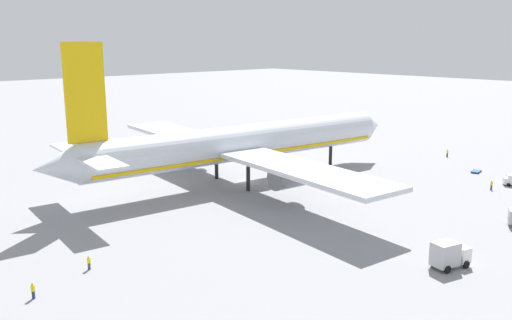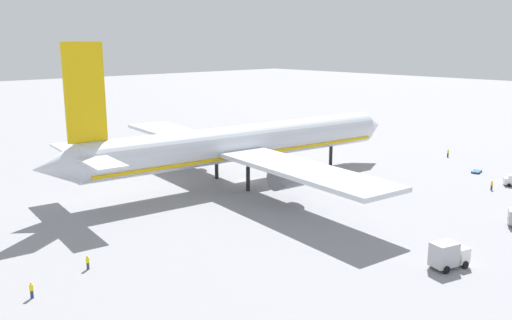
{
  "view_description": "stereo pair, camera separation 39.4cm",
  "coord_description": "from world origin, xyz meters",
  "views": [
    {
      "loc": [
        -63.25,
        -71.63,
        25.45
      ],
      "look_at": [
        1.64,
        -1.05,
        4.08
      ],
      "focal_mm": 37.4,
      "sensor_mm": 36.0,
      "label": 1
    },
    {
      "loc": [
        -62.96,
        -71.9,
        25.45
      ],
      "look_at": [
        1.64,
        -1.05,
        4.08
      ],
      "focal_mm": 37.4,
      "sensor_mm": 36.0,
      "label": 2
    }
  ],
  "objects": [
    {
      "name": "traffic_cone_0",
      "position": [
        -14.6,
        38.62,
        0.28
      ],
      "size": [
        0.36,
        0.36,
        0.55
      ],
      "primitive_type": "cone",
      "color": "orange",
      "rests_on": "ground"
    },
    {
      "name": "baggage_cart_2",
      "position": [
        44.49,
        38.42,
        0.83
      ],
      "size": [
        2.61,
        3.17,
        1.52
      ],
      "color": "gray",
      "rests_on": "ground"
    },
    {
      "name": "ground_plane",
      "position": [
        0.0,
        0.0,
        0.0
      ],
      "size": [
        600.0,
        600.0,
        0.0
      ],
      "primitive_type": "plane",
      "color": "gray"
    },
    {
      "name": "airliner",
      "position": [
        -1.35,
        0.09,
        7.33
      ],
      "size": [
        73.23,
        72.97,
        25.44
      ],
      "color": "silver",
      "rests_on": "ground"
    },
    {
      "name": "ground_worker_3",
      "position": [
        28.22,
        -33.22,
        0.85
      ],
      "size": [
        0.57,
        0.57,
        1.68
      ],
      "color": "navy",
      "rests_on": "ground"
    },
    {
      "name": "ground_worker_2",
      "position": [
        48.16,
        -14.3,
        0.85
      ],
      "size": [
        0.55,
        0.55,
        1.68
      ],
      "color": "black",
      "rests_on": "ground"
    },
    {
      "name": "ground_worker_1",
      "position": [
        -46.26,
        -19.85,
        0.87
      ],
      "size": [
        0.5,
        0.5,
        1.71
      ],
      "color": "navy",
      "rests_on": "ground"
    },
    {
      "name": "service_truck_0",
      "position": [
        -8.29,
        -44.54,
        1.65
      ],
      "size": [
        5.02,
        3.28,
        3.17
      ],
      "color": "white",
      "rests_on": "ground"
    },
    {
      "name": "ground_worker_4",
      "position": [
        -38.93,
        -17.03,
        0.84
      ],
      "size": [
        0.55,
        0.55,
        1.67
      ],
      "color": "#3F3F47",
      "rests_on": "ground"
    },
    {
      "name": "baggage_cart_0",
      "position": [
        38.58,
        -25.6,
        0.27
      ],
      "size": [
        3.26,
        1.97,
        0.4
      ],
      "color": "#26598C",
      "rests_on": "ground"
    }
  ]
}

